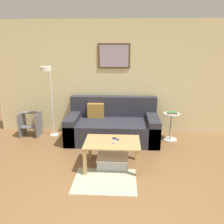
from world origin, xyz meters
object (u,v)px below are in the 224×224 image
(book_stack, at_px, (172,113))
(cell_phone, at_px, (116,139))
(couch, at_px, (113,126))
(storage_bin, at_px, (113,161))
(step_stool, at_px, (30,123))
(side_table, at_px, (171,124))
(floor_lamp, at_px, (48,84))
(coffee_table, at_px, (112,146))
(remote_control, at_px, (115,142))

(book_stack, relative_size, cell_phone, 1.54)
(couch, relative_size, storage_bin, 3.69)
(step_stool, bearing_deg, side_table, -1.50)
(floor_lamp, xyz_separation_m, step_stool, (-0.52, 0.12, -0.92))
(coffee_table, xyz_separation_m, floor_lamp, (-1.42, 1.22, 0.83))
(book_stack, distance_m, remote_control, 1.75)
(storage_bin, bearing_deg, remote_control, -53.75)
(book_stack, bearing_deg, step_stool, 178.51)
(floor_lamp, height_order, step_stool, floor_lamp)
(floor_lamp, distance_m, cell_phone, 1.99)
(cell_phone, bearing_deg, side_table, 11.63)
(coffee_table, distance_m, book_stack, 1.77)
(floor_lamp, xyz_separation_m, remote_control, (1.46, -1.25, -0.74))
(storage_bin, relative_size, step_stool, 0.98)
(couch, distance_m, coffee_table, 1.23)
(cell_phone, height_order, step_stool, step_stool)
(couch, height_order, cell_phone, couch)
(storage_bin, xyz_separation_m, step_stool, (-1.95, 1.33, 0.19))
(floor_lamp, relative_size, side_table, 2.64)
(side_table, bearing_deg, remote_control, -132.06)
(floor_lamp, bearing_deg, step_stool, 166.87)
(coffee_table, relative_size, step_stool, 1.70)
(book_stack, distance_m, step_stool, 3.17)
(storage_bin, height_order, side_table, side_table)
(side_table, bearing_deg, floor_lamp, -179.15)
(coffee_table, xyz_separation_m, step_stool, (-1.94, 1.34, -0.09))
(book_stack, bearing_deg, cell_phone, -135.17)
(storage_bin, xyz_separation_m, remote_control, (0.03, -0.05, 0.38))
(remote_control, bearing_deg, side_table, 59.81)
(couch, xyz_separation_m, remote_control, (0.10, -1.25, 0.17))
(floor_lamp, bearing_deg, coffee_table, -40.72)
(coffee_table, distance_m, remote_control, 0.11)
(book_stack, height_order, remote_control, book_stack)
(book_stack, xyz_separation_m, step_stool, (-3.16, 0.08, -0.33))
(remote_control, xyz_separation_m, cell_phone, (0.01, 0.13, -0.01))
(coffee_table, bearing_deg, couch, 92.84)
(couch, height_order, coffee_table, couch)
(book_stack, bearing_deg, remote_control, -132.31)
(step_stool, bearing_deg, floor_lamp, -13.13)
(coffee_table, relative_size, floor_lamp, 0.58)
(couch, distance_m, floor_lamp, 1.64)
(coffee_table, relative_size, cell_phone, 6.57)
(book_stack, relative_size, step_stool, 0.40)
(coffee_table, distance_m, storage_bin, 0.28)
(remote_control, distance_m, cell_phone, 0.13)
(remote_control, bearing_deg, couch, 106.49)
(storage_bin, height_order, remote_control, remote_control)
(coffee_table, height_order, remote_control, remote_control)
(step_stool, bearing_deg, cell_phone, -31.96)
(remote_control, bearing_deg, cell_phone, 97.69)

